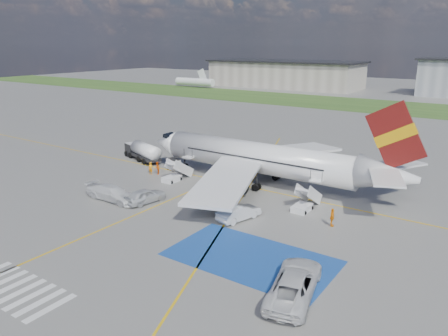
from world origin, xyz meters
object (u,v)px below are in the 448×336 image
at_px(car_silver_b, 239,212).
at_px(van_white_a, 295,279).
at_px(airliner, 267,159).
at_px(car_silver_a, 145,196).
at_px(fuel_tanker, 143,153).
at_px(gpu_cart, 173,165).
at_px(van_white_b, 113,191).

distance_m(car_silver_b, van_white_a, 14.22).
relative_size(airliner, car_silver_a, 7.46).
bearing_deg(car_silver_b, van_white_a, 153.42).
distance_m(airliner, van_white_a, 25.22).
bearing_deg(fuel_tanker, gpu_cart, 7.48).
relative_size(fuel_tanker, car_silver_a, 1.73).
relative_size(gpu_cart, van_white_b, 0.40).
distance_m(airliner, fuel_tanker, 21.82).
relative_size(gpu_cart, car_silver_a, 0.46).
relative_size(gpu_cart, car_silver_b, 0.46).
bearing_deg(car_silver_a, van_white_a, 170.45).
bearing_deg(car_silver_a, van_white_b, 31.13).
bearing_deg(van_white_a, airliner, -69.99).
xyz_separation_m(airliner, van_white_a, (13.90, -20.93, -2.19)).
bearing_deg(car_silver_a, fuel_tanker, -35.44).
xyz_separation_m(fuel_tanker, car_silver_b, (24.88, -11.43, -0.38)).
relative_size(fuel_tanker, gpu_cart, 3.77).
distance_m(airliner, van_white_b, 19.25).
distance_m(car_silver_a, van_white_b, 3.99).
bearing_deg(van_white_b, fuel_tanker, 34.30).
xyz_separation_m(gpu_cart, van_white_a, (28.15, -19.33, 0.45)).
bearing_deg(airliner, fuel_tanker, -179.56).
bearing_deg(airliner, gpu_cart, -173.59).
bearing_deg(van_white_a, fuel_tanker, -43.82).
bearing_deg(van_white_b, car_silver_a, -67.23).
relative_size(airliner, van_white_a, 5.76).
height_order(gpu_cart, car_silver_b, gpu_cart).
relative_size(car_silver_b, van_white_a, 0.77).
bearing_deg(car_silver_b, car_silver_a, 23.69).
height_order(fuel_tanker, gpu_cart, fuel_tanker).
bearing_deg(gpu_cart, van_white_b, -63.45).
bearing_deg(gpu_cart, car_silver_a, -46.42).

